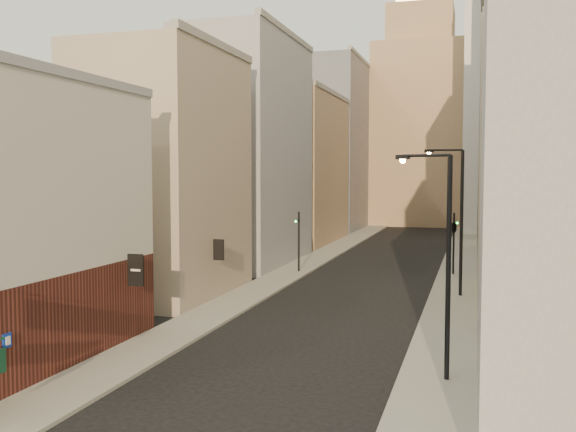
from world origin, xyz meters
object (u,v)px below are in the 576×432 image
(streetlamp_near, at_px, (443,253))
(traffic_light_right, at_px, (454,226))
(clock_tower, at_px, (420,113))
(white_tower, at_px, (495,94))
(traffic_light_left, at_px, (299,229))
(streetlamp_mid, at_px, (458,213))

(streetlamp_near, xyz_separation_m, traffic_light_right, (-0.45, 26.71, -1.13))
(clock_tower, height_order, traffic_light_right, clock_tower)
(streetlamp_near, bearing_deg, white_tower, 105.80)
(clock_tower, height_order, traffic_light_left, clock_tower)
(clock_tower, relative_size, streetlamp_mid, 4.65)
(white_tower, relative_size, streetlamp_near, 4.70)
(streetlamp_mid, bearing_deg, traffic_light_left, 142.23)
(white_tower, xyz_separation_m, streetlamp_near, (-3.36, -65.23, -13.56))
(streetlamp_near, bearing_deg, traffic_light_left, 135.67)
(white_tower, bearing_deg, traffic_light_right, -95.65)
(clock_tower, xyz_separation_m, white_tower, (11.00, -14.00, 0.97))
(clock_tower, height_order, streetlamp_mid, clock_tower)
(traffic_light_left, bearing_deg, clock_tower, -107.14)
(clock_tower, xyz_separation_m, traffic_light_left, (-4.92, -54.49, -14.06))
(clock_tower, distance_m, streetlamp_mid, 63.21)
(streetlamp_near, bearing_deg, traffic_light_right, 109.71)
(traffic_light_left, bearing_deg, white_tower, -123.44)
(traffic_light_left, bearing_deg, streetlamp_near, 104.95)
(traffic_light_left, bearing_deg, streetlamp_mid, 138.77)
(clock_tower, distance_m, white_tower, 17.83)
(traffic_light_left, distance_m, traffic_light_right, 12.28)
(clock_tower, distance_m, traffic_light_left, 56.49)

